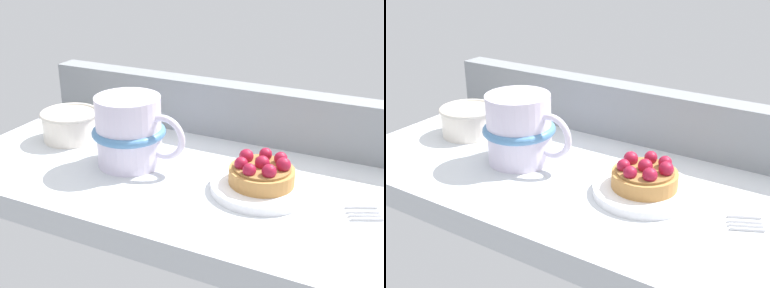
{
  "view_description": "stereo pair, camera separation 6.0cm",
  "coord_description": "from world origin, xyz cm",
  "views": [
    {
      "loc": [
        20.11,
        -50.55,
        27.98
      ],
      "look_at": [
        -4.22,
        -1.1,
        4.32
      ],
      "focal_mm": 46.41,
      "sensor_mm": 36.0,
      "label": 1
    },
    {
      "loc": [
        25.34,
        -47.62,
        27.98
      ],
      "look_at": [
        -4.22,
        -1.1,
        4.32
      ],
      "focal_mm": 46.41,
      "sensor_mm": 36.0,
      "label": 2
    }
  ],
  "objects": [
    {
      "name": "window_rail_back",
      "position": [
        0.0,
        13.44,
        3.95
      ],
      "size": [
        70.1,
        3.77,
        7.9
      ],
      "primitive_type": "cube",
      "color": "gray",
      "rests_on": "ground_plane"
    },
    {
      "name": "coffee_mug",
      "position": [
        -12.91,
        -1.3,
        4.54
      ],
      "size": [
        12.79,
        9.5,
        9.1
      ],
      "color": "silver",
      "rests_on": "ground_plane"
    },
    {
      "name": "dessert_plate",
      "position": [
        4.68,
        -0.9,
        0.47
      ],
      "size": [
        11.87,
        11.87,
        1.01
      ],
      "color": "white",
      "rests_on": "ground_plane"
    },
    {
      "name": "raspberry_tart",
      "position": [
        4.68,
        -0.9,
        2.41
      ],
      "size": [
        7.65,
        7.65,
        3.53
      ],
      "color": "#B77F42",
      "rests_on": "dessert_plate"
    },
    {
      "name": "sugar_bowl",
      "position": [
        -25.4,
        2.0,
        2.26
      ],
      "size": [
        8.42,
        8.42,
        4.25
      ],
      "color": "silver",
      "rests_on": "ground_plane"
    },
    {
      "name": "ground_plane",
      "position": [
        0.0,
        0.0,
        -1.62
      ],
      "size": [
        71.53,
        30.65,
        3.24
      ],
      "primitive_type": "cube",
      "color": "silver"
    }
  ]
}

